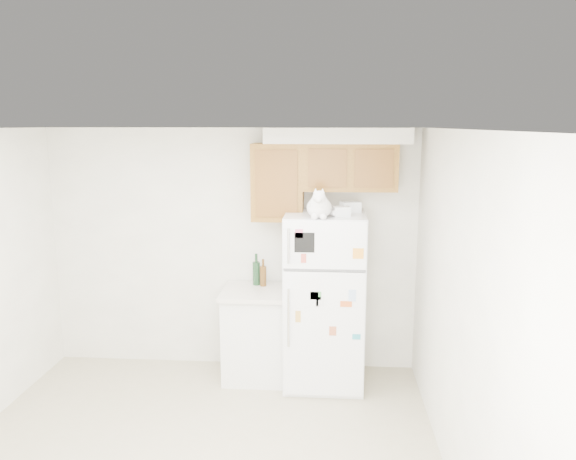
# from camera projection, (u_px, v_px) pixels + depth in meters

# --- Properties ---
(room_shell) EXTENTS (3.84, 4.04, 2.52)m
(room_shell) POSITION_uv_depth(u_px,v_px,m) (206.00, 246.00, 4.03)
(room_shell) COLOR white
(room_shell) RESTS_ON ground_plane
(refrigerator) EXTENTS (0.76, 0.78, 1.70)m
(refrigerator) POSITION_uv_depth(u_px,v_px,m) (324.00, 300.00, 5.45)
(refrigerator) COLOR white
(refrigerator) RESTS_ON ground_plane
(base_counter) EXTENTS (0.64, 0.64, 0.92)m
(base_counter) POSITION_uv_depth(u_px,v_px,m) (255.00, 333.00, 5.65)
(base_counter) COLOR white
(base_counter) RESTS_ON ground_plane
(cat) EXTENTS (0.28, 0.41, 0.29)m
(cat) POSITION_uv_depth(u_px,v_px,m) (319.00, 206.00, 5.03)
(cat) COLOR white
(cat) RESTS_ON refrigerator
(storage_box_back) EXTENTS (0.21, 0.17, 0.10)m
(storage_box_back) POSITION_uv_depth(u_px,v_px,m) (350.00, 207.00, 5.39)
(storage_box_back) COLOR white
(storage_box_back) RESTS_ON refrigerator
(storage_box_front) EXTENTS (0.17, 0.14, 0.09)m
(storage_box_front) POSITION_uv_depth(u_px,v_px,m) (341.00, 211.00, 5.14)
(storage_box_front) COLOR white
(storage_box_front) RESTS_ON refrigerator
(bottle_green) EXTENTS (0.08, 0.08, 0.32)m
(bottle_green) POSITION_uv_depth(u_px,v_px,m) (256.00, 269.00, 5.70)
(bottle_green) COLOR #19381E
(bottle_green) RESTS_ON base_counter
(bottle_amber) EXTENTS (0.06, 0.06, 0.28)m
(bottle_amber) POSITION_uv_depth(u_px,v_px,m) (263.00, 273.00, 5.66)
(bottle_amber) COLOR #593814
(bottle_amber) RESTS_ON base_counter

